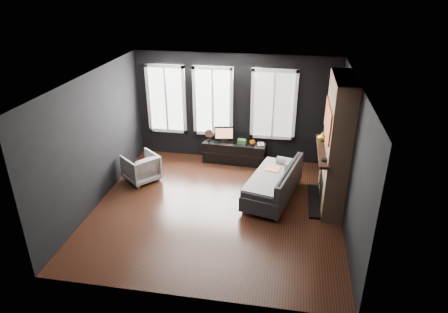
% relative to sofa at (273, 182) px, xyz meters
% --- Properties ---
extents(floor, '(5.00, 5.00, 0.00)m').
position_rel_sofa_xyz_m(floor, '(-1.10, -0.60, -0.39)').
color(floor, black).
rests_on(floor, ground).
extents(ceiling, '(5.00, 5.00, 0.00)m').
position_rel_sofa_xyz_m(ceiling, '(-1.10, -0.60, 2.31)').
color(ceiling, white).
rests_on(ceiling, ground).
extents(wall_back, '(5.00, 0.02, 2.70)m').
position_rel_sofa_xyz_m(wall_back, '(-1.10, 1.90, 0.96)').
color(wall_back, black).
rests_on(wall_back, ground).
extents(wall_left, '(0.02, 5.00, 2.70)m').
position_rel_sofa_xyz_m(wall_left, '(-3.60, -0.60, 0.96)').
color(wall_left, black).
rests_on(wall_left, ground).
extents(wall_right, '(0.02, 5.00, 2.70)m').
position_rel_sofa_xyz_m(wall_right, '(1.40, -0.60, 0.96)').
color(wall_right, black).
rests_on(wall_right, ground).
extents(windows, '(4.00, 0.16, 1.76)m').
position_rel_sofa_xyz_m(windows, '(-1.55, 1.86, 1.99)').
color(windows, white).
rests_on(windows, wall_back).
extents(fireplace, '(0.70, 1.62, 2.70)m').
position_rel_sofa_xyz_m(fireplace, '(1.20, 0.00, 0.96)').
color(fireplace, '#93724C').
rests_on(fireplace, floor).
extents(sofa, '(1.33, 2.00, 0.79)m').
position_rel_sofa_xyz_m(sofa, '(0.00, 0.00, 0.00)').
color(sofa, '#242426').
rests_on(sofa, floor).
extents(stripe_pillow, '(0.17, 0.32, 0.32)m').
position_rel_sofa_xyz_m(stripe_pillow, '(0.30, 0.37, 0.17)').
color(stripe_pillow, gray).
rests_on(stripe_pillow, sofa).
extents(armchair, '(0.94, 0.95, 0.71)m').
position_rel_sofa_xyz_m(armchair, '(-3.05, 0.30, -0.04)').
color(armchair, white).
rests_on(armchair, floor).
extents(media_console, '(1.59, 0.57, 0.54)m').
position_rel_sofa_xyz_m(media_console, '(-1.06, 1.64, -0.12)').
color(media_console, black).
rests_on(media_console, floor).
extents(monitor, '(0.51, 0.19, 0.45)m').
position_rel_sofa_xyz_m(monitor, '(-1.34, 1.67, 0.37)').
color(monitor, black).
rests_on(monitor, media_console).
extents(desk_fan, '(0.23, 0.23, 0.31)m').
position_rel_sofa_xyz_m(desk_fan, '(-1.71, 1.66, 0.30)').
color(desk_fan, '#A0A0A0').
rests_on(desk_fan, media_console).
extents(mug, '(0.14, 0.11, 0.14)m').
position_rel_sofa_xyz_m(mug, '(-0.61, 1.58, 0.21)').
color(mug, '#D5660A').
rests_on(mug, media_console).
extents(book, '(0.16, 0.03, 0.22)m').
position_rel_sofa_xyz_m(book, '(-0.49, 1.62, 0.26)').
color(book, '#B8A88F').
rests_on(book, media_console).
extents(storage_box, '(0.21, 0.14, 0.11)m').
position_rel_sofa_xyz_m(storage_box, '(-0.88, 1.60, 0.20)').
color(storage_box, '#2E6830').
rests_on(storage_box, media_console).
extents(mantel_vase, '(0.22, 0.22, 0.17)m').
position_rel_sofa_xyz_m(mantel_vase, '(0.95, 0.45, 0.92)').
color(mantel_vase, gold).
rests_on(mantel_vase, fireplace).
extents(mantel_clock, '(0.14, 0.14, 0.04)m').
position_rel_sofa_xyz_m(mantel_clock, '(0.95, -0.55, 0.86)').
color(mantel_clock, black).
rests_on(mantel_clock, fireplace).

